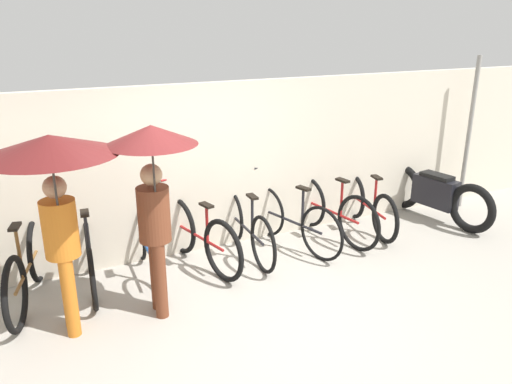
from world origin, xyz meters
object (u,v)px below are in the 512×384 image
object	(u,v)px
parked_bicycle_1	(27,268)
parked_bicycle_8	(368,206)
parked_bicycle_6	(292,220)
pedestrian_center	(153,177)
parked_bicycle_5	(247,228)
parked_bicycle_2	(90,257)
pedestrian_leading	(53,175)
parked_bicycle_3	(147,248)
parked_bicycle_7	(331,211)
parked_bicycle_4	(200,236)
motorcycle	(435,194)

from	to	relation	value
parked_bicycle_1	parked_bicycle_8	distance (m)	4.55
parked_bicycle_6	pedestrian_center	distance (m)	2.50
parked_bicycle_1	parked_bicycle_5	world-z (taller)	parked_bicycle_1
parked_bicycle_2	parked_bicycle_8	distance (m)	3.90
parked_bicycle_5	pedestrian_leading	xyz separation A→B (m)	(-2.26, -0.89, 1.25)
parked_bicycle_3	pedestrian_leading	distance (m)	1.81
pedestrian_center	parked_bicycle_7	bearing A→B (deg)	-158.19
parked_bicycle_6	parked_bicycle_8	xyz separation A→B (m)	(1.30, 0.04, -0.02)
parked_bicycle_8	pedestrian_leading	distance (m)	4.48
parked_bicycle_5	parked_bicycle_4	bearing A→B (deg)	94.77
parked_bicycle_5	motorcycle	world-z (taller)	parked_bicycle_5
parked_bicycle_6	motorcycle	distance (m)	2.46
parked_bicycle_2	parked_bicycle_7	distance (m)	3.25
parked_bicycle_1	parked_bicycle_8	world-z (taller)	parked_bicycle_8
parked_bicycle_1	parked_bicycle_6	xyz separation A→B (m)	(3.24, -0.01, -0.02)
parked_bicycle_4	parked_bicycle_8	world-z (taller)	parked_bicycle_8
parked_bicycle_1	parked_bicycle_5	xyz separation A→B (m)	(2.60, 0.04, -0.02)
parked_bicycle_1	parked_bicycle_5	distance (m)	2.60
parked_bicycle_2	parked_bicycle_6	xyz separation A→B (m)	(2.59, -0.08, 0.02)
parked_bicycle_5	parked_bicycle_8	distance (m)	1.95
parked_bicycle_2	parked_bicycle_6	distance (m)	2.60
parked_bicycle_1	parked_bicycle_2	world-z (taller)	parked_bicycle_1
motorcycle	parked_bicycle_4	bearing A→B (deg)	79.62
parked_bicycle_3	parked_bicycle_8	xyz separation A→B (m)	(3.25, 0.02, -0.00)
parked_bicycle_8	parked_bicycle_2	bearing A→B (deg)	100.18
parked_bicycle_8	parked_bicycle_7	bearing A→B (deg)	101.61
parked_bicycle_8	motorcycle	size ratio (longest dim) A/B	0.83
parked_bicycle_5	parked_bicycle_8	size ratio (longest dim) A/B	1.05
parked_bicycle_7	parked_bicycle_8	world-z (taller)	parked_bicycle_8
parked_bicycle_4	pedestrian_leading	distance (m)	2.21
parked_bicycle_7	parked_bicycle_8	distance (m)	0.65
pedestrian_leading	parked_bicycle_2	bearing A→B (deg)	-107.67
parked_bicycle_8	parked_bicycle_6	bearing A→B (deg)	102.61
parked_bicycle_7	parked_bicycle_8	size ratio (longest dim) A/B	1.09
parked_bicycle_1	motorcycle	size ratio (longest dim) A/B	0.89
parked_bicycle_2	parked_bicycle_4	world-z (taller)	parked_bicycle_2
parked_bicycle_2	pedestrian_leading	xyz separation A→B (m)	(-0.31, -0.93, 1.27)
parked_bicycle_1	parked_bicycle_4	world-z (taller)	parked_bicycle_1
motorcycle	parked_bicycle_5	bearing A→B (deg)	78.82
parked_bicycle_6	parked_bicycle_1	bearing A→B (deg)	75.57
parked_bicycle_4	parked_bicycle_6	distance (m)	1.30
parked_bicycle_4	parked_bicycle_6	size ratio (longest dim) A/B	0.99
parked_bicycle_1	parked_bicycle_4	size ratio (longest dim) A/B	1.03
parked_bicycle_4	parked_bicycle_7	size ratio (longest dim) A/B	0.96
parked_bicycle_1	pedestrian_center	distance (m)	1.86
motorcycle	parked_bicycle_2	bearing A→B (deg)	79.38
parked_bicycle_2	motorcycle	world-z (taller)	parked_bicycle_2
parked_bicycle_6	parked_bicycle_8	distance (m)	1.30
parked_bicycle_7	parked_bicycle_1	bearing A→B (deg)	81.77
parked_bicycle_2	parked_bicycle_8	xyz separation A→B (m)	(3.90, -0.03, 0.00)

